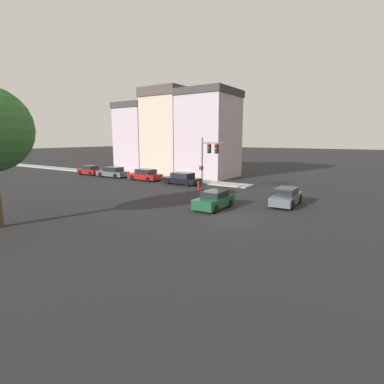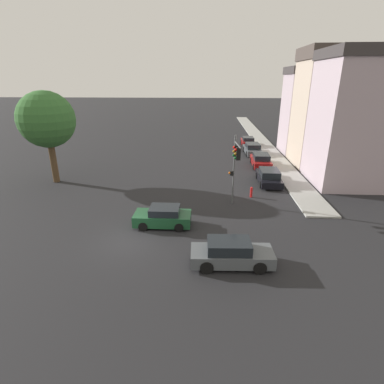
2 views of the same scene
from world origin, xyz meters
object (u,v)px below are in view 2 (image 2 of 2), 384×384
(traffic_signal, at_px, (235,160))
(parked_car_2, at_px, (252,149))
(crossing_car_1, at_px, (231,253))
(parked_car_1, at_px, (261,160))
(street_tree, at_px, (47,120))
(fire_hydrant, at_px, (251,192))
(parked_car_0, at_px, (269,177))
(parked_car_3, at_px, (248,142))
(crossing_car_0, at_px, (163,217))

(traffic_signal, distance_m, parked_car_2, 18.66)
(crossing_car_1, bearing_deg, parked_car_1, 74.52)
(street_tree, height_order, parked_car_1, street_tree)
(street_tree, xyz_separation_m, parked_car_2, (20.71, 12.69, -5.26))
(parked_car_1, bearing_deg, fire_hydrant, 167.44)
(parked_car_0, xyz_separation_m, parked_car_3, (0.01, 17.03, 0.01))
(parked_car_1, distance_m, fire_hydrant, 10.06)
(fire_hydrant, bearing_deg, crossing_car_1, -103.36)
(parked_car_2, bearing_deg, parked_car_3, -1.79)
(crossing_car_1, distance_m, parked_car_0, 14.53)
(crossing_car_0, distance_m, parked_car_0, 12.91)
(crossing_car_1, bearing_deg, street_tree, 138.70)
(street_tree, xyz_separation_m, parked_car_1, (20.87, 6.69, -5.26))
(crossing_car_0, xyz_separation_m, parked_car_3, (8.86, 26.43, 0.01))
(parked_car_3, bearing_deg, parked_car_0, 179.92)
(crossing_car_0, relative_size, crossing_car_1, 0.86)
(parked_car_2, height_order, fire_hydrant, parked_car_2)
(traffic_signal, xyz_separation_m, crossing_car_1, (-0.70, -7.88, -3.15))
(crossing_car_1, relative_size, parked_car_3, 1.17)
(parked_car_3, xyz_separation_m, fire_hydrant, (-2.15, -20.77, -0.18))
(parked_car_0, bearing_deg, crossing_car_0, 137.84)
(parked_car_0, height_order, parked_car_3, parked_car_0)
(crossing_car_0, bearing_deg, fire_hydrant, -139.83)
(parked_car_3, bearing_deg, crossing_car_0, 161.42)
(parked_car_2, bearing_deg, crossing_car_1, 167.96)
(traffic_signal, bearing_deg, parked_car_0, -127.47)
(street_tree, distance_m, crossing_car_1, 21.49)
(street_tree, distance_m, parked_car_1, 22.54)
(parked_car_1, relative_size, parked_car_2, 0.95)
(parked_car_1, height_order, parked_car_2, parked_car_1)
(street_tree, distance_m, crossing_car_0, 15.64)
(traffic_signal, relative_size, parked_car_1, 1.20)
(traffic_signal, bearing_deg, parked_car_2, -106.73)
(traffic_signal, xyz_separation_m, parked_car_3, (3.84, 22.96, -3.18))
(street_tree, bearing_deg, parked_car_2, 31.50)
(crossing_car_1, relative_size, parked_car_1, 0.97)
(crossing_car_1, bearing_deg, parked_car_0, 69.72)
(crossing_car_1, relative_size, parked_car_2, 0.93)
(crossing_car_0, distance_m, parked_car_3, 27.87)
(crossing_car_1, xyz_separation_m, parked_car_1, (4.72, 19.86, -0.00))
(street_tree, relative_size, parked_car_3, 2.25)
(traffic_signal, xyz_separation_m, parked_car_2, (3.86, 17.98, -3.15))
(parked_car_2, height_order, parked_car_3, parked_car_2)
(parked_car_2, bearing_deg, parked_car_1, 179.45)
(crossing_car_0, height_order, parked_car_2, parked_car_2)
(parked_car_0, height_order, parked_car_1, parked_car_1)
(parked_car_0, bearing_deg, fire_hydrant, 151.34)
(parked_car_0, xyz_separation_m, parked_car_1, (0.19, 6.05, 0.03))
(parked_car_1, distance_m, parked_car_3, 10.98)
(parked_car_0, bearing_deg, parked_car_1, -0.66)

